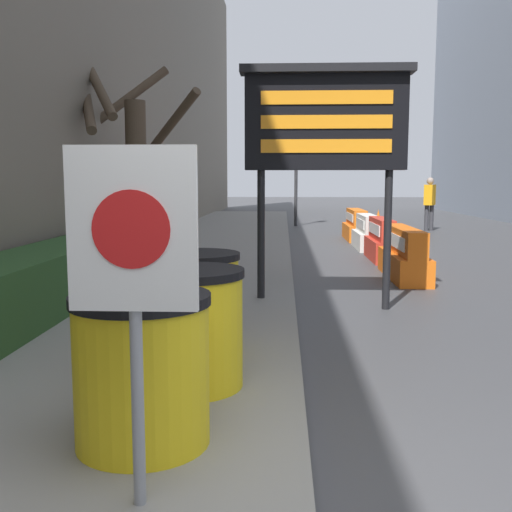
{
  "coord_description": "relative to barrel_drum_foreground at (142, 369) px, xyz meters",
  "views": [
    {
      "loc": [
        -0.16,
        -2.57,
        1.69
      ],
      "look_at": [
        -0.62,
        7.46,
        0.42
      ],
      "focal_mm": 42.0,
      "sensor_mm": 36.0,
      "label": 1
    }
  ],
  "objects": [
    {
      "name": "barrel_drum_foreground",
      "position": [
        0.0,
        0.0,
        0.0
      ],
      "size": [
        0.82,
        0.82,
        0.9
      ],
      "color": "yellow",
      "rests_on": "sidewalk_left"
    },
    {
      "name": "traffic_cone_mid",
      "position": [
        3.88,
        16.03,
        -0.21
      ],
      "size": [
        0.43,
        0.43,
        0.77
      ],
      "color": "black",
      "rests_on": "ground_plane"
    },
    {
      "name": "warning_sign",
      "position": [
        0.14,
        -0.69,
        0.75
      ],
      "size": [
        0.6,
        0.08,
        1.71
      ],
      "color": "gray",
      "rests_on": "sidewalk_left"
    },
    {
      "name": "barrel_drum_middle",
      "position": [
        0.13,
        1.01,
        0.0
      ],
      "size": [
        0.82,
        0.82,
        0.9
      ],
      "color": "yellow",
      "rests_on": "sidewalk_left"
    },
    {
      "name": "pedestrian_worker",
      "position": [
        5.77,
        17.17,
        0.47
      ],
      "size": [
        0.47,
        0.55,
        1.8
      ],
      "rotation": [
        0.0,
        0.0,
        4.22
      ],
      "color": "#333338",
      "rests_on": "ground_plane"
    },
    {
      "name": "jersey_barrier_red_striped",
      "position": [
        2.93,
        9.48,
        -0.2
      ],
      "size": [
        0.5,
        1.78,
        0.89
      ],
      "color": "red",
      "rests_on": "ground_plane"
    },
    {
      "name": "bare_tree",
      "position": [
        -1.98,
        7.77,
        1.53
      ],
      "size": [
        2.39,
        2.63,
        3.84
      ],
      "color": "#4C3D2D",
      "rests_on": "sidewalk_left"
    },
    {
      "name": "traffic_light_near_curb",
      "position": [
        1.29,
        19.06,
        2.04
      ],
      "size": [
        0.28,
        0.45,
        3.62
      ],
      "color": "#2D2D30",
      "rests_on": "ground_plane"
    },
    {
      "name": "message_board",
      "position": [
        1.36,
        4.47,
        1.83
      ],
      "size": [
        2.19,
        0.36,
        3.13
      ],
      "color": "black",
      "rests_on": "ground_plane"
    },
    {
      "name": "jersey_barrier_white",
      "position": [
        2.93,
        11.61,
        -0.22
      ],
      "size": [
        0.59,
        1.82,
        0.85
      ],
      "color": "silver",
      "rests_on": "ground_plane"
    },
    {
      "name": "traffic_cone_near",
      "position": [
        3.67,
        13.81,
        -0.27
      ],
      "size": [
        0.37,
        0.37,
        0.66
      ],
      "color": "black",
      "rests_on": "ground_plane"
    },
    {
      "name": "jersey_barrier_orange_near",
      "position": [
        2.93,
        13.95,
        -0.21
      ],
      "size": [
        0.61,
        2.07,
        0.87
      ],
      "color": "orange",
      "rests_on": "ground_plane"
    },
    {
      "name": "barrel_drum_back",
      "position": [
        0.02,
        2.02,
        0.0
      ],
      "size": [
        0.82,
        0.82,
        0.9
      ],
      "color": "yellow",
      "rests_on": "sidewalk_left"
    },
    {
      "name": "hedge_strip",
      "position": [
        -2.08,
        3.73,
        -0.09
      ],
      "size": [
        0.9,
        7.21,
        0.72
      ],
      "color": "#284C23",
      "rests_on": "sidewalk_left"
    },
    {
      "name": "jersey_barrier_orange_far",
      "position": [
        2.93,
        7.05,
        -0.2
      ],
      "size": [
        0.55,
        2.2,
        0.88
      ],
      "color": "orange",
      "rests_on": "ground_plane"
    }
  ]
}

